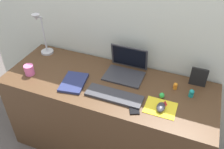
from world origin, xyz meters
name	(u,v)px	position (x,y,z in m)	size (l,w,h in m)	color
ground_plane	(109,143)	(0.00, 0.00, 0.00)	(6.00, 6.00, 0.00)	#59514C
back_wall	(123,56)	(0.00, 0.35, 0.77)	(2.83, 0.05, 1.55)	beige
desk	(108,116)	(0.00, 0.00, 0.37)	(1.63, 0.61, 0.74)	#4C331E
laptop	(126,68)	(0.09, 0.17, 0.79)	(0.30, 0.25, 0.21)	#333338
keyboard	(114,96)	(0.10, -0.13, 0.75)	(0.41, 0.13, 0.02)	#333338
mousepad	(160,108)	(0.43, -0.11, 0.74)	(0.21, 0.17, 0.00)	yellow
mouse	(161,107)	(0.44, -0.13, 0.76)	(0.06, 0.10, 0.03)	#333338
cell_phone	(134,107)	(0.27, -0.18, 0.74)	(0.06, 0.13, 0.01)	black
desk_lamp	(42,35)	(-0.67, 0.18, 0.93)	(0.11, 0.14, 0.39)	#B7B7BC
notebook_pad	(74,82)	(-0.24, -0.10, 0.75)	(0.17, 0.24, 0.02)	navy
picture_frame	(199,77)	(0.63, 0.22, 0.81)	(0.12, 0.02, 0.15)	black
coffee_mug	(29,70)	(-0.62, -0.13, 0.78)	(0.07, 0.07, 0.08)	pink
toy_figurine_teal	(191,93)	(0.61, 0.08, 0.77)	(0.04, 0.04, 0.06)	teal
toy_figurine_orange	(175,86)	(0.49, 0.12, 0.77)	(0.03, 0.03, 0.05)	orange
toy_figurine_red	(165,103)	(0.45, -0.08, 0.76)	(0.04, 0.04, 0.04)	red
toy_figurine_green	(162,95)	(0.42, -0.01, 0.76)	(0.04, 0.04, 0.04)	green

